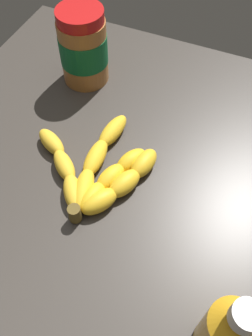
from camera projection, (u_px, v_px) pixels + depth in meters
ground_plane at (106, 172)px, 63.26cm from camera, size 70.90×76.38×3.16cm
banana_bunch at (99, 171)px, 59.56cm from camera, size 22.33×22.63×3.30cm
peanut_butter_jar at (83, 47)px, 69.00cm from camera, size 9.26×9.26×14.94cm
honey_bottle at (229, 331)px, 40.69cm from camera, size 6.11×6.11×14.89cm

